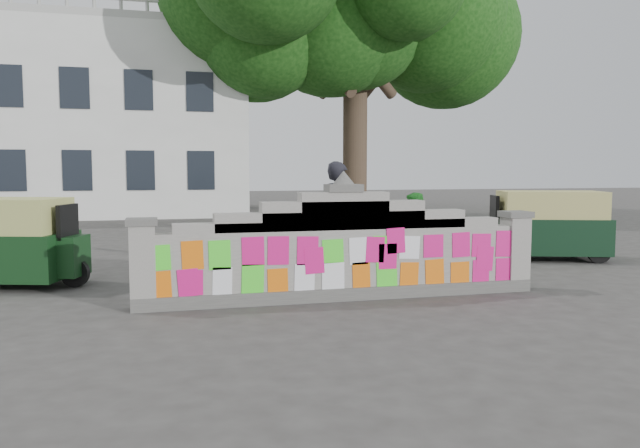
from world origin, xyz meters
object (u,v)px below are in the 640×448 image
object	(u,v)px
cyclist_rider	(338,229)
rickshaw_right	(547,224)
cyclist_bike	(338,251)
pedestrian	(416,233)
rickshaw_left	(3,241)

from	to	relation	value
cyclist_rider	rickshaw_right	bearing A→B (deg)	-92.00
cyclist_bike	rickshaw_right	world-z (taller)	rickshaw_right
cyclist_bike	pedestrian	size ratio (longest dim) A/B	1.37
rickshaw_left	rickshaw_right	world-z (taller)	rickshaw_right
pedestrian	rickshaw_right	size ratio (longest dim) A/B	0.55
rickshaw_left	rickshaw_right	bearing A→B (deg)	20.25
cyclist_rider	pedestrian	distance (m)	1.78
pedestrian	cyclist_rider	bearing A→B (deg)	-104.55
cyclist_bike	pedestrian	distance (m)	1.79
cyclist_bike	rickshaw_left	size ratio (longest dim) A/B	0.76
pedestrian	rickshaw_right	xyz separation A→B (m)	(3.65, 1.07, 0.01)
rickshaw_right	cyclist_rider	bearing A→B (deg)	34.87
cyclist_rider	rickshaw_left	size ratio (longest dim) A/B	0.67
cyclist_bike	cyclist_rider	world-z (taller)	cyclist_rider
cyclist_rider	rickshaw_left	bearing A→B (deg)	61.72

